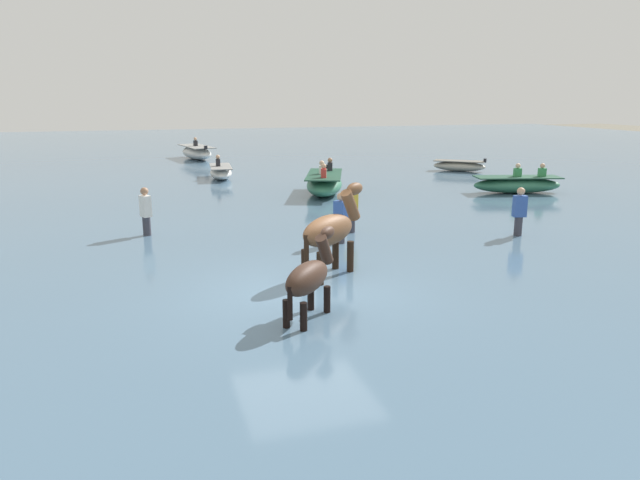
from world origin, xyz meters
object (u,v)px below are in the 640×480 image
(horse_lead_bay, at_px, (331,232))
(horse_trailing_dark_bay, at_px, (309,279))
(boat_mid_channel, at_px, (459,166))
(person_spectator_far, at_px, (146,217))
(boat_far_offshore, at_px, (221,172))
(boat_distant_west, at_px, (197,152))
(person_wading_close, at_px, (351,214))
(boat_near_port, at_px, (517,184))
(person_onlooker_right, at_px, (341,224))
(person_wading_mid, at_px, (519,217))
(boat_distant_east, at_px, (324,184))

(horse_lead_bay, bearing_deg, horse_trailing_dark_bay, -116.20)
(boat_mid_channel, height_order, person_spectator_far, person_spectator_far)
(horse_trailing_dark_bay, height_order, boat_far_offshore, horse_trailing_dark_bay)
(boat_mid_channel, bearing_deg, horse_trailing_dark_bay, -126.47)
(boat_distant_west, height_order, person_wading_close, person_wading_close)
(boat_near_port, height_order, boat_distant_west, boat_distant_west)
(person_onlooker_right, bearing_deg, person_wading_mid, -6.93)
(boat_near_port, xyz_separation_m, boat_mid_channel, (1.25, 6.34, -0.06))
(person_spectator_far, height_order, person_wading_close, same)
(boat_far_offshore, bearing_deg, boat_distant_west, 91.37)
(boat_far_offshore, distance_m, boat_distant_west, 8.45)
(person_wading_mid, xyz_separation_m, person_wading_close, (-3.95, 1.58, 0.00))
(boat_far_offshore, bearing_deg, horse_lead_bay, -89.36)
(boat_near_port, height_order, boat_distant_east, boat_distant_east)
(boat_near_port, relative_size, person_wading_close, 2.06)
(person_onlooker_right, bearing_deg, boat_far_offshore, 95.61)
(boat_near_port, bearing_deg, boat_far_offshore, 144.54)
(person_wading_close, height_order, person_onlooker_right, same)
(horse_trailing_dark_bay, bearing_deg, boat_far_offshore, 87.02)
(person_onlooker_right, bearing_deg, horse_lead_bay, -113.23)
(horse_lead_bay, bearing_deg, boat_distant_east, 73.35)
(person_wading_close, bearing_deg, boat_near_port, 28.24)
(boat_distant_west, relative_size, person_onlooker_right, 2.35)
(person_onlooker_right, bearing_deg, boat_mid_channel, 49.67)
(horse_lead_bay, bearing_deg, person_spectator_far, 126.30)
(boat_mid_channel, distance_m, boat_distant_west, 14.56)
(boat_mid_channel, relative_size, boat_distant_west, 0.63)
(horse_lead_bay, distance_m, boat_distant_west, 23.27)
(horse_lead_bay, relative_size, person_wading_mid, 1.32)
(horse_lead_bay, height_order, boat_distant_east, horse_lead_bay)
(boat_far_offshore, height_order, person_wading_close, person_wading_close)
(boat_mid_channel, distance_m, person_wading_mid, 13.34)
(boat_far_offshore, distance_m, boat_mid_channel, 11.15)
(boat_near_port, bearing_deg, boat_distant_west, 123.06)
(person_onlooker_right, bearing_deg, boat_distant_east, 75.71)
(horse_trailing_dark_bay, height_order, person_wading_close, horse_trailing_dark_bay)
(person_wading_mid, height_order, person_onlooker_right, same)
(boat_distant_east, bearing_deg, boat_far_offshore, 120.12)
(horse_trailing_dark_bay, bearing_deg, boat_near_port, 42.64)
(boat_distant_east, xyz_separation_m, person_wading_close, (-1.18, -6.11, 0.10))
(person_wading_close, bearing_deg, boat_far_offshore, 99.29)
(person_wading_close, bearing_deg, boat_mid_channel, 48.96)
(boat_near_port, xyz_separation_m, boat_distant_east, (-6.84, 1.81, 0.07))
(horse_lead_bay, height_order, person_onlooker_right, horse_lead_bay)
(horse_lead_bay, distance_m, boat_distant_east, 10.01)
(horse_lead_bay, xyz_separation_m, boat_mid_channel, (10.96, 14.12, -0.63))
(horse_lead_bay, xyz_separation_m, person_onlooker_right, (1.05, 2.44, -0.40))
(boat_far_offshore, distance_m, person_wading_close, 11.49)
(boat_far_offshore, relative_size, boat_distant_west, 0.68)
(person_spectator_far, bearing_deg, person_onlooker_right, -26.36)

